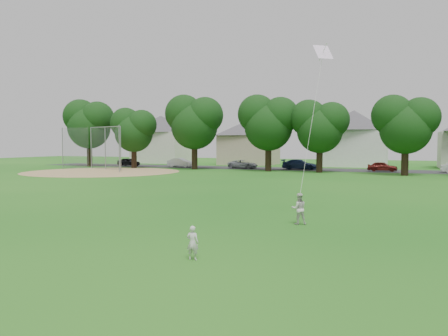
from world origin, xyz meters
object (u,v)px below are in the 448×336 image
at_px(older_boy, 299,209).
at_px(kite, 311,124).
at_px(toddler, 193,243).
at_px(baseball_backstop, 101,148).

height_order(older_boy, kite, kite).
distance_m(toddler, baseball_backstop, 45.97).
bearing_deg(older_boy, kite, -126.15).
relative_size(kite, baseball_backstop, 0.59).
height_order(older_boy, baseball_backstop, baseball_backstop).
relative_size(toddler, baseball_backstop, 0.08).
bearing_deg(toddler, older_boy, -106.67).
distance_m(toddler, kite, 8.61).
bearing_deg(kite, toddler, -103.82).
bearing_deg(baseball_backstop, kite, -40.66).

